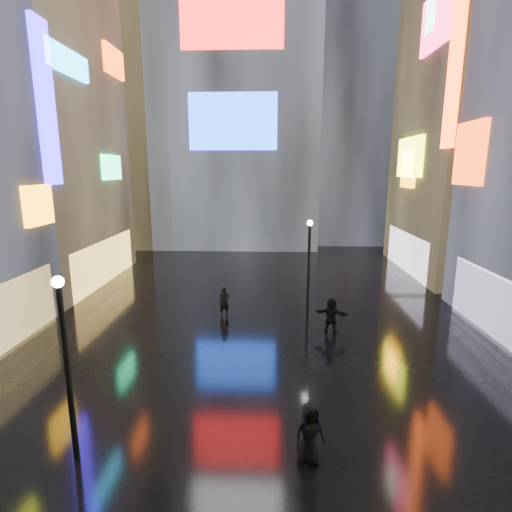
{
  "coord_description": "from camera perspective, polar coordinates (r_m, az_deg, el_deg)",
  "views": [
    {
      "loc": [
        0.47,
        -0.75,
        7.78
      ],
      "look_at": [
        0.0,
        12.0,
        5.0
      ],
      "focal_mm": 28.0,
      "sensor_mm": 36.0,
      "label": 1
    }
  ],
  "objects": [
    {
      "name": "ground",
      "position": [
        22.17,
        0.76,
        -8.26
      ],
      "size": [
        140.0,
        140.0,
        0.0
      ],
      "primitive_type": "plane",
      "color": "black",
      "rests_on": "ground"
    },
    {
      "name": "building_left_far",
      "position": [
        31.57,
        -30.7,
        16.46
      ],
      "size": [
        10.28,
        12.0,
        22.0
      ],
      "color": "black",
      "rests_on": "ground"
    },
    {
      "name": "building_right_far",
      "position": [
        34.99,
        30.56,
        20.88
      ],
      "size": [
        10.28,
        12.0,
        28.0
      ],
      "color": "black",
      "rests_on": "ground"
    },
    {
      "name": "tower_main",
      "position": [
        46.77,
        -2.55,
        28.71
      ],
      "size": [
        16.0,
        14.2,
        42.0
      ],
      "color": "black",
      "rests_on": "ground"
    },
    {
      "name": "tower_flank_right",
      "position": [
        48.41,
        13.28,
        22.96
      ],
      "size": [
        12.0,
        12.0,
        34.0
      ],
      "primitive_type": "cube",
      "color": "black",
      "rests_on": "ground"
    },
    {
      "name": "tower_flank_left",
      "position": [
        45.44,
        -17.4,
        18.35
      ],
      "size": [
        10.0,
        10.0,
        26.0
      ],
      "primitive_type": "cube",
      "color": "black",
      "rests_on": "ground"
    },
    {
      "name": "lamp_near",
      "position": [
        11.75,
        -25.47,
        -13.29
      ],
      "size": [
        0.3,
        0.3,
        5.2
      ],
      "color": "black",
      "rests_on": "ground"
    },
    {
      "name": "lamp_far",
      "position": [
        21.37,
        7.55,
        -0.9
      ],
      "size": [
        0.3,
        0.3,
        5.2
      ],
      "color": "black",
      "rests_on": "ground"
    },
    {
      "name": "pedestrian_4",
      "position": [
        11.76,
        7.63,
        -23.82
      ],
      "size": [
        0.99,
        0.83,
        1.74
      ],
      "primitive_type": "imported",
      "rotation": [
        0.0,
        0.0,
        0.38
      ],
      "color": "black",
      "rests_on": "ground"
    },
    {
      "name": "pedestrian_5",
      "position": [
        19.78,
        10.71,
        -8.35
      ],
      "size": [
        1.72,
        0.99,
        1.76
      ],
      "primitive_type": "imported",
      "rotation": [
        0.0,
        0.0,
        2.84
      ],
      "color": "black",
      "rests_on": "ground"
    },
    {
      "name": "pedestrian_6",
      "position": [
        21.73,
        -4.53,
        -6.52
      ],
      "size": [
        0.68,
        0.57,
        1.58
      ],
      "primitive_type": "imported",
      "rotation": [
        0.0,
        0.0,
        0.39
      ],
      "color": "black",
      "rests_on": "ground"
    },
    {
      "name": "umbrella_2",
      "position": [
        11.03,
        7.84,
        -18.22
      ],
      "size": [
        1.35,
        1.34,
        0.93
      ],
      "primitive_type": "imported",
      "rotation": [
        0.0,
        0.0,
        1.15
      ],
      "color": "black",
      "rests_on": "pedestrian_4"
    }
  ]
}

